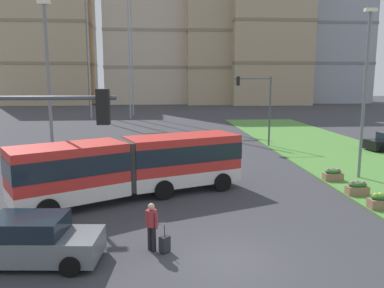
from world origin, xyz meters
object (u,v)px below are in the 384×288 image
apartment_tower_westcentre (146,1)px  apartment_tower_west (47,26)px  apartment_tower_eastcentre (266,26)px  apartment_tower_east (329,8)px  traffic_light_far_right (259,99)px  flower_planter_3 (333,175)px  apartment_tower_centre (214,17)px  streetlight_left (49,87)px  articulated_bus (133,166)px  rolling_suitcase (165,244)px  car_grey_wagon (32,241)px  flower_planter_1 (381,201)px  pedestrian_crossing (152,224)px  flower_planter_2 (357,188)px  streetlight_median (365,89)px

apartment_tower_westcentre → apartment_tower_west: bearing=-167.8°
apartment_tower_eastcentre → apartment_tower_east: apartment_tower_east is taller
traffic_light_far_right → apartment_tower_eastcentre: (17.63, 64.12, 14.99)m
flower_planter_3 → apartment_tower_eastcentre: 80.45m
apartment_tower_centre → flower_planter_3: bearing=-92.4°
flower_planter_3 → streetlight_left: size_ratio=0.11×
articulated_bus → apartment_tower_centre: bearing=79.6°
rolling_suitcase → apartment_tower_west: apartment_tower_west is taller
apartment_tower_westcentre → apartment_tower_centre: apartment_tower_westcentre is taller
car_grey_wagon → flower_planter_1: 14.96m
articulated_bus → flower_planter_1: bearing=-14.0°
pedestrian_crossing → apartment_tower_west: bearing=107.5°
flower_planter_2 → streetlight_median: bearing=61.3°
streetlight_left → articulated_bus: bearing=-31.8°
flower_planter_2 → apartment_tower_west: bearing=114.9°
flower_planter_2 → streetlight_median: size_ratio=0.11×
flower_planter_2 → streetlight_median: 6.40m
car_grey_wagon → apartment_tower_eastcentre: apartment_tower_eastcentre is taller
pedestrian_crossing → apartment_tower_east: 103.86m
streetlight_median → apartment_tower_east: bearing=68.1°
flower_planter_2 → apartment_tower_west: apartment_tower_west is taller
rolling_suitcase → flower_planter_1: 10.69m
rolling_suitcase → flower_planter_3: (10.03, 8.75, 0.11)m
articulated_bus → streetlight_median: bearing=11.6°
rolling_suitcase → apartment_tower_west: 93.45m
rolling_suitcase → flower_planter_1: rolling_suitcase is taller
car_grey_wagon → flower_planter_2: (14.38, 6.26, -0.33)m
car_grey_wagon → apartment_tower_centre: apartment_tower_centre is taller
articulated_bus → traffic_light_far_right: traffic_light_far_right is taller
pedestrian_crossing → traffic_light_far_right: traffic_light_far_right is taller
flower_planter_1 → flower_planter_2: (0.00, 2.17, 0.00)m
car_grey_wagon → pedestrian_crossing: (3.91, 0.59, 0.25)m
apartment_tower_east → apartment_tower_centre: bearing=-173.0°
pedestrian_crossing → apartment_tower_east: size_ratio=0.04×
car_grey_wagon → flower_planter_3: bearing=32.4°
rolling_suitcase → traffic_light_far_right: traffic_light_far_right is taller
rolling_suitcase → apartment_tower_west: size_ratio=0.03×
traffic_light_far_right → apartment_tower_eastcentre: size_ratio=0.16×
apartment_tower_centre → articulated_bus: bearing=-100.4°
streetlight_left → streetlight_median: 18.24m
apartment_tower_westcentre → apartment_tower_eastcentre: bearing=-13.4°
rolling_suitcase → apartment_tower_westcentre: size_ratio=0.02×
pedestrian_crossing → apartment_tower_eastcentre: apartment_tower_eastcentre is taller
flower_planter_3 → apartment_tower_eastcentre: apartment_tower_eastcentre is taller
flower_planter_2 → flower_planter_1: bearing=-90.0°
streetlight_median → flower_planter_2: bearing=-118.7°
traffic_light_far_right → apartment_tower_westcentre: bearing=99.9°
car_grey_wagon → streetlight_median: bearing=30.8°
traffic_light_far_right → apartment_tower_eastcentre: bearing=74.6°
car_grey_wagon → rolling_suitcase: size_ratio=4.68×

